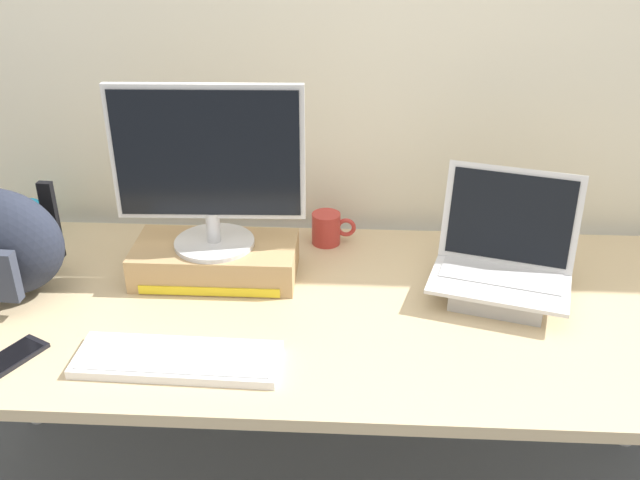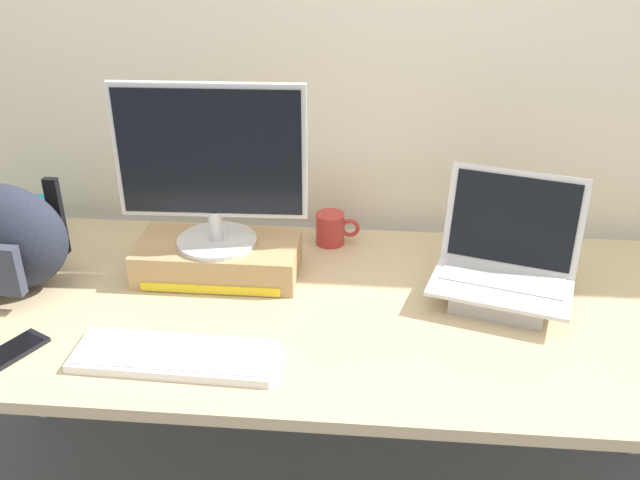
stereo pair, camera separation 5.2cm
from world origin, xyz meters
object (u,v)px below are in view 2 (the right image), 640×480
Objects in this scene: external_keyboard at (175,356)px; coffee_mug at (332,229)px; open_laptop at (503,277)px; plush_toy at (39,213)px; desktop_monitor at (211,166)px; toner_box_yellow at (218,258)px; cell_phone at (15,350)px; messenger_backpack at (3,238)px.

coffee_mug is at bearing 63.97° from external_keyboard.
open_laptop is 3.15× the size of coffee_mug.
desktop_monitor is at bearing -19.50° from plush_toy.
toner_box_yellow is at bearing -168.72° from open_laptop.
open_laptop reaches higher than external_keyboard.
plush_toy reaches higher than cell_phone.
desktop_monitor is 0.66m from plush_toy.
messenger_backpack reaches higher than toner_box_yellow.
plush_toy is (-0.86, 0.01, 0.01)m from coffee_mug.
open_laptop is at bearing -6.35° from desktop_monitor.
desktop_monitor is 1.37× the size of messenger_backpack.
messenger_backpack is at bearing -161.80° from open_laptop.
open_laptop is (0.72, -0.06, -0.25)m from desktop_monitor.
coffee_mug is (-0.44, 0.25, -0.02)m from open_laptop.
open_laptop is at bearing 44.41° from cell_phone.
desktop_monitor reaches higher than coffee_mug.
toner_box_yellow is 0.35m from coffee_mug.
coffee_mug is at bearing 165.77° from open_laptop.
external_keyboard is at bearing -92.51° from toner_box_yellow.
plush_toy is (-0.56, 0.58, 0.04)m from external_keyboard.
coffee_mug is (0.30, 0.57, 0.03)m from external_keyboard.
desktop_monitor is (0.00, -0.00, 0.26)m from toner_box_yellow.
plush_toy is at bearing -175.54° from open_laptop.
open_laptop is at bearing 24.92° from external_keyboard.
desktop_monitor reaches higher than external_keyboard.
toner_box_yellow is at bearing 73.03° from cell_phone.
plush_toy is (-0.06, 0.31, -0.08)m from messenger_backpack.
messenger_backpack reaches higher than cell_phone.
desktop_monitor is 0.61m from cell_phone.
messenger_backpack reaches higher than coffee_mug.
desktop_monitor is 1.05× the size of external_keyboard.
external_keyboard is 1.30× the size of messenger_backpack.
desktop_monitor is 0.43m from coffee_mug.
plush_toy reaches higher than coffee_mug.
coffee_mug is 1.10× the size of plush_toy.
messenger_backpack is at bearing 153.34° from external_keyboard.
messenger_backpack reaches higher than plush_toy.
external_keyboard is at bearing -24.66° from messenger_backpack.
external_keyboard reaches higher than cell_phone.
messenger_backpack is (-0.51, -0.11, 0.09)m from toner_box_yellow.
coffee_mug is (0.80, 0.31, -0.09)m from messenger_backpack.
desktop_monitor reaches higher than open_laptop.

